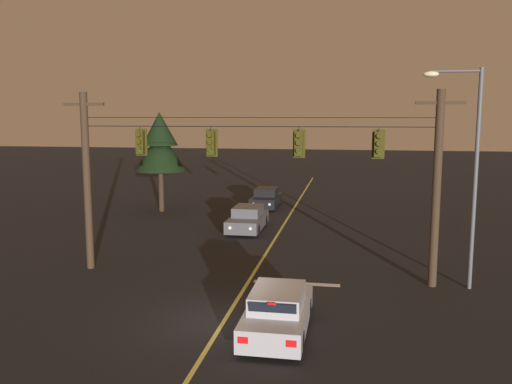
{
  "coord_description": "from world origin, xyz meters",
  "views": [
    {
      "loc": [
        3.85,
        -15.79,
        6.51
      ],
      "look_at": [
        0.0,
        5.92,
        3.36
      ],
      "focal_mm": 37.23,
      "sensor_mm": 36.0,
      "label": 1
    }
  ],
  "objects_px": {
    "traffic_light_centre": "(299,144)",
    "tree_verge_near": "(160,145)",
    "traffic_light_left_inner": "(211,143)",
    "car_oncoming_lead": "(248,219)",
    "traffic_light_leftmost": "(140,142)",
    "car_oncoming_trailing": "(266,198)",
    "street_lamp_corner": "(468,159)",
    "car_waiting_near_lane": "(278,312)",
    "traffic_light_right_inner": "(379,144)"
  },
  "relations": [
    {
      "from": "traffic_light_centre",
      "to": "tree_verge_near",
      "type": "distance_m",
      "value": 17.55
    },
    {
      "from": "traffic_light_left_inner",
      "to": "car_oncoming_lead",
      "type": "bearing_deg",
      "value": 91.31
    },
    {
      "from": "traffic_light_leftmost",
      "to": "traffic_light_left_inner",
      "type": "distance_m",
      "value": 3.0
    },
    {
      "from": "car_oncoming_trailing",
      "to": "street_lamp_corner",
      "type": "relative_size",
      "value": 0.53
    },
    {
      "from": "car_waiting_near_lane",
      "to": "car_oncoming_lead",
      "type": "height_order",
      "value": "same"
    },
    {
      "from": "traffic_light_leftmost",
      "to": "car_oncoming_trailing",
      "type": "distance_m",
      "value": 17.59
    },
    {
      "from": "car_oncoming_lead",
      "to": "tree_verge_near",
      "type": "height_order",
      "value": "tree_verge_near"
    },
    {
      "from": "car_oncoming_trailing",
      "to": "street_lamp_corner",
      "type": "bearing_deg",
      "value": -58.72
    },
    {
      "from": "car_waiting_near_lane",
      "to": "traffic_light_leftmost",
      "type": "bearing_deg",
      "value": 140.09
    },
    {
      "from": "traffic_light_leftmost",
      "to": "car_oncoming_trailing",
      "type": "bearing_deg",
      "value": 81.04
    },
    {
      "from": "traffic_light_leftmost",
      "to": "tree_verge_near",
      "type": "bearing_deg",
      "value": 107.12
    },
    {
      "from": "traffic_light_leftmost",
      "to": "tree_verge_near",
      "type": "height_order",
      "value": "tree_verge_near"
    },
    {
      "from": "street_lamp_corner",
      "to": "traffic_light_centre",
      "type": "bearing_deg",
      "value": 179.57
    },
    {
      "from": "traffic_light_left_inner",
      "to": "car_oncoming_trailing",
      "type": "distance_m",
      "value": 17.4
    },
    {
      "from": "car_oncoming_lead",
      "to": "traffic_light_centre",
      "type": "bearing_deg",
      "value": -66.92
    },
    {
      "from": "traffic_light_right_inner",
      "to": "tree_verge_near",
      "type": "height_order",
      "value": "tree_verge_near"
    },
    {
      "from": "traffic_light_left_inner",
      "to": "car_oncoming_lead",
      "type": "distance_m",
      "value": 10.01
    },
    {
      "from": "traffic_light_right_inner",
      "to": "car_oncoming_lead",
      "type": "relative_size",
      "value": 0.28
    },
    {
      "from": "car_oncoming_trailing",
      "to": "tree_verge_near",
      "type": "xyz_separation_m",
      "value": [
        -6.89,
        -2.9,
        3.95
      ]
    },
    {
      "from": "traffic_light_leftmost",
      "to": "car_oncoming_trailing",
      "type": "xyz_separation_m",
      "value": [
        2.64,
        16.72,
        -4.81
      ]
    },
    {
      "from": "traffic_light_leftmost",
      "to": "tree_verge_near",
      "type": "distance_m",
      "value": 14.48
    },
    {
      "from": "traffic_light_centre",
      "to": "traffic_light_right_inner",
      "type": "bearing_deg",
      "value": 0.0
    },
    {
      "from": "traffic_light_centre",
      "to": "street_lamp_corner",
      "type": "relative_size",
      "value": 0.15
    },
    {
      "from": "street_lamp_corner",
      "to": "tree_verge_near",
      "type": "distance_m",
      "value": 21.99
    },
    {
      "from": "tree_verge_near",
      "to": "traffic_light_right_inner",
      "type": "bearing_deg",
      "value": -44.96
    },
    {
      "from": "traffic_light_leftmost",
      "to": "car_waiting_near_lane",
      "type": "height_order",
      "value": "traffic_light_leftmost"
    },
    {
      "from": "traffic_light_left_inner",
      "to": "traffic_light_leftmost",
      "type": "bearing_deg",
      "value": 180.0
    },
    {
      "from": "traffic_light_leftmost",
      "to": "car_oncoming_lead",
      "type": "distance_m",
      "value": 10.39
    },
    {
      "from": "traffic_light_centre",
      "to": "tree_verge_near",
      "type": "bearing_deg",
      "value": 128.0
    },
    {
      "from": "car_oncoming_lead",
      "to": "car_oncoming_trailing",
      "type": "height_order",
      "value": "same"
    },
    {
      "from": "car_waiting_near_lane",
      "to": "street_lamp_corner",
      "type": "xyz_separation_m",
      "value": [
        6.34,
        5.37,
        4.3
      ]
    },
    {
      "from": "traffic_light_right_inner",
      "to": "car_oncoming_trailing",
      "type": "bearing_deg",
      "value": 112.55
    },
    {
      "from": "car_oncoming_lead",
      "to": "street_lamp_corner",
      "type": "distance_m",
      "value": 14.02
    },
    {
      "from": "traffic_light_leftmost",
      "to": "traffic_light_centre",
      "type": "relative_size",
      "value": 1.0
    },
    {
      "from": "traffic_light_leftmost",
      "to": "traffic_light_right_inner",
      "type": "height_order",
      "value": "same"
    },
    {
      "from": "traffic_light_centre",
      "to": "street_lamp_corner",
      "type": "xyz_separation_m",
      "value": [
        6.28,
        -0.05,
        -0.52
      ]
    },
    {
      "from": "traffic_light_leftmost",
      "to": "traffic_light_right_inner",
      "type": "relative_size",
      "value": 1.0
    },
    {
      "from": "traffic_light_centre",
      "to": "traffic_light_right_inner",
      "type": "relative_size",
      "value": 1.0
    },
    {
      "from": "car_waiting_near_lane",
      "to": "car_oncoming_trailing",
      "type": "relative_size",
      "value": 0.98
    },
    {
      "from": "car_oncoming_lead",
      "to": "tree_verge_near",
      "type": "bearing_deg",
      "value": 144.45
    },
    {
      "from": "traffic_light_centre",
      "to": "tree_verge_near",
      "type": "xyz_separation_m",
      "value": [
        -10.79,
        13.81,
        -0.87
      ]
    },
    {
      "from": "traffic_light_leftmost",
      "to": "car_oncoming_trailing",
      "type": "relative_size",
      "value": 0.28
    },
    {
      "from": "traffic_light_centre",
      "to": "traffic_light_leftmost",
      "type": "bearing_deg",
      "value": 180.0
    },
    {
      "from": "traffic_light_right_inner",
      "to": "car_oncoming_lead",
      "type": "height_order",
      "value": "traffic_light_right_inner"
    },
    {
      "from": "traffic_light_leftmost",
      "to": "car_oncoming_lead",
      "type": "xyz_separation_m",
      "value": [
        2.8,
        8.77,
        -4.81
      ]
    },
    {
      "from": "street_lamp_corner",
      "to": "car_waiting_near_lane",
      "type": "bearing_deg",
      "value": -139.76
    },
    {
      "from": "tree_verge_near",
      "to": "traffic_light_left_inner",
      "type": "bearing_deg",
      "value": -62.3
    },
    {
      "from": "car_waiting_near_lane",
      "to": "tree_verge_near",
      "type": "height_order",
      "value": "tree_verge_near"
    },
    {
      "from": "traffic_light_leftmost",
      "to": "car_waiting_near_lane",
      "type": "bearing_deg",
      "value": -39.91
    },
    {
      "from": "traffic_light_leftmost",
      "to": "street_lamp_corner",
      "type": "relative_size",
      "value": 0.15
    }
  ]
}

